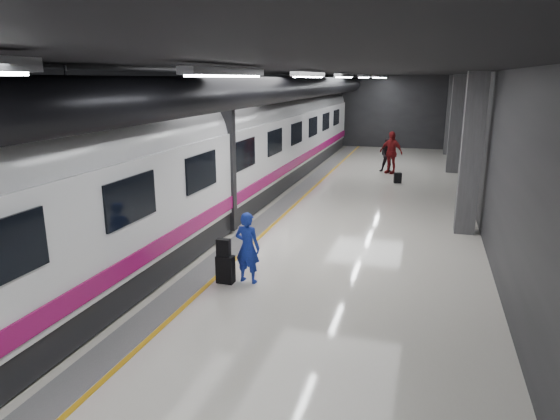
% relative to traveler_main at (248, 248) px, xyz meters
% --- Properties ---
extents(ground, '(40.00, 40.00, 0.00)m').
position_rel_traveler_main_xyz_m(ground, '(0.18, 3.22, -0.79)').
color(ground, beige).
rests_on(ground, ground).
extents(platform_hall, '(10.02, 40.02, 4.51)m').
position_rel_traveler_main_xyz_m(platform_hall, '(-0.10, 4.18, 2.75)').
color(platform_hall, black).
rests_on(platform_hall, ground).
extents(train, '(3.05, 38.00, 4.05)m').
position_rel_traveler_main_xyz_m(train, '(-3.06, 3.22, 1.28)').
color(train, black).
rests_on(train, ground).
extents(traveler_main, '(0.62, 0.45, 1.57)m').
position_rel_traveler_main_xyz_m(traveler_main, '(0.00, 0.00, 0.00)').
color(traveler_main, '#192CBF').
rests_on(traveler_main, ground).
extents(suitcase_main, '(0.38, 0.24, 0.61)m').
position_rel_traveler_main_xyz_m(suitcase_main, '(-0.45, -0.18, -0.48)').
color(suitcase_main, black).
rests_on(suitcase_main, ground).
extents(shoulder_bag, '(0.30, 0.17, 0.38)m').
position_rel_traveler_main_xyz_m(shoulder_bag, '(-0.48, -0.20, 0.02)').
color(shoulder_bag, black).
rests_on(shoulder_bag, suitcase_main).
extents(traveler_far_a, '(0.79, 0.62, 1.60)m').
position_rel_traveler_main_xyz_m(traveler_far_a, '(1.81, 14.30, 0.02)').
color(traveler_far_a, black).
rests_on(traveler_far_a, ground).
extents(traveler_far_b, '(1.24, 0.91, 1.95)m').
position_rel_traveler_main_xyz_m(traveler_far_b, '(1.94, 14.04, 0.19)').
color(traveler_far_b, maroon).
rests_on(traveler_far_b, ground).
extents(suitcase_far, '(0.35, 0.28, 0.45)m').
position_rel_traveler_main_xyz_m(suitcase_far, '(2.43, 11.81, -0.56)').
color(suitcase_far, black).
rests_on(suitcase_far, ground).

